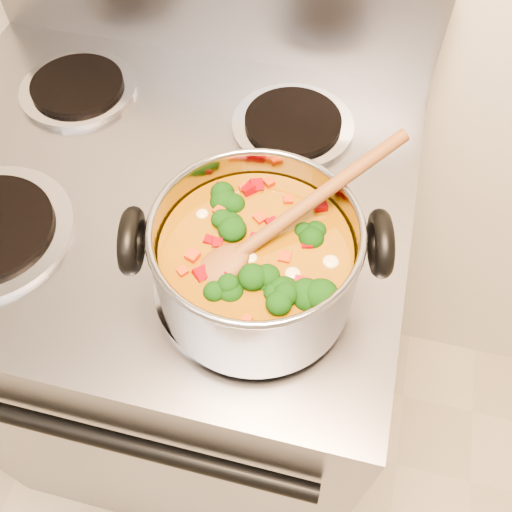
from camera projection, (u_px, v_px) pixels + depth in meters
The scene contains 4 objects.
electric_range at pixel (185, 324), 1.18m from camera, with size 0.73×0.66×1.08m.
stockpot at pixel (256, 263), 0.63m from camera, with size 0.29×0.23×0.14m.
wooden_spoon at pixel (269, 232), 0.59m from camera, with size 0.21×0.22×0.08m.
cooktop_crumbs at pixel (306, 260), 0.72m from camera, with size 0.29×0.14×0.01m.
Camera 1 is at (0.30, 0.67, 1.52)m, focal length 40.00 mm.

